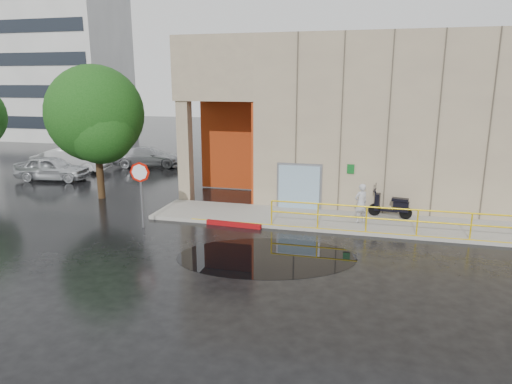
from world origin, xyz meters
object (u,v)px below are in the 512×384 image
at_px(stop_sign, 140,181).
at_px(car_a, 52,168).
at_px(scooter, 391,199).
at_px(tree_near, 97,118).
at_px(person, 361,203).
at_px(car_b, 71,160).
at_px(red_curb, 234,224).
at_px(car_c, 148,157).

relative_size(stop_sign, car_a, 0.63).
relative_size(scooter, car_a, 0.43).
relative_size(scooter, tree_near, 0.28).
height_order(person, car_b, person).
height_order(scooter, stop_sign, stop_sign).
bearing_deg(car_b, person, -122.23).
bearing_deg(car_a, tree_near, -129.16).
bearing_deg(car_a, red_curb, -122.65).
distance_m(person, red_curb, 5.38).
height_order(car_b, car_c, car_b).
bearing_deg(tree_near, car_c, 102.66).
height_order(red_curb, car_a, car_a).
bearing_deg(car_c, stop_sign, -166.54).
height_order(scooter, car_a, scooter).
distance_m(stop_sign, car_a, 12.26).
height_order(red_curb, tree_near, tree_near).
bearing_deg(red_curb, car_b, 147.99).
bearing_deg(stop_sign, car_b, 152.56).
bearing_deg(stop_sign, scooter, 35.35).
distance_m(red_curb, car_c, 15.44).
bearing_deg(car_b, car_a, 179.60).
height_order(car_a, car_c, car_a).
bearing_deg(car_b, red_curb, -133.28).
bearing_deg(red_curb, stop_sign, -163.50).
height_order(scooter, car_b, car_b).
xyz_separation_m(stop_sign, red_curb, (3.60, 1.07, -1.90)).
distance_m(stop_sign, car_b, 14.26).
bearing_deg(car_a, stop_sign, -134.32).
distance_m(red_curb, car_b, 16.43).
distance_m(person, tree_near, 13.48).
xyz_separation_m(person, scooter, (1.26, 1.03, -0.00)).
bearing_deg(tree_near, stop_sign, -42.01).
bearing_deg(red_curb, tree_near, 160.42).
distance_m(stop_sign, red_curb, 4.21).
bearing_deg(red_curb, person, 15.37).
height_order(stop_sign, red_curb, stop_sign).
bearing_deg(scooter, stop_sign, -150.56).
bearing_deg(person, car_b, -57.58).
relative_size(person, scooter, 0.88).
distance_m(scooter, car_c, 18.80).
xyz_separation_m(scooter, stop_sign, (-9.98, -3.51, 1.02)).
xyz_separation_m(car_a, car_c, (3.51, 5.66, -0.04)).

